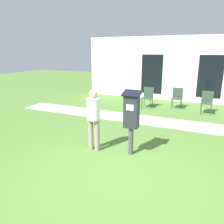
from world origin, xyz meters
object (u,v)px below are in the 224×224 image
outdoor_chair_middle (177,96)px  outdoor_chair_left (148,96)px  parking_meter (131,115)px  person_standing (94,115)px  outdoor_chair_right (207,101)px

outdoor_chair_middle → outdoor_chair_left: bearing=173.3°
parking_meter → outdoor_chair_left: bearing=100.7°
parking_meter → person_standing: (-0.94, -0.16, -0.09)m
outdoor_chair_left → outdoor_chair_middle: bearing=36.2°
parking_meter → outdoor_chair_right: bearing=72.1°
outdoor_chair_middle → outdoor_chair_right: size_ratio=1.00×
parking_meter → person_standing: 0.95m
parking_meter → outdoor_chair_middle: bearing=86.4°
parking_meter → person_standing: bearing=-170.3°
person_standing → outdoor_chair_middle: bearing=113.8°
outdoor_chair_right → person_standing: bearing=-122.5°
person_standing → outdoor_chair_left: size_ratio=1.76×
person_standing → outdoor_chair_middle: 5.49m
parking_meter → outdoor_chair_left: parking_meter is taller
person_standing → outdoor_chair_right: size_ratio=1.76×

